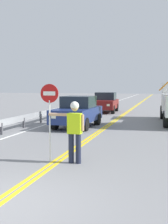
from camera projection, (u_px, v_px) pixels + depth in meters
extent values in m
cube|color=yellow|center=(125.00, 113.00, 24.95)|extent=(0.11, 110.00, 0.01)
cube|color=yellow|center=(127.00, 113.00, 24.91)|extent=(0.11, 110.00, 0.01)
cube|color=silver|center=(84.00, 112.00, 25.87)|extent=(0.12, 110.00, 0.01)
cylinder|color=#1E2338|center=(78.00, 149.00, 8.76)|extent=(0.16, 0.16, 0.88)
cylinder|color=#1E2338|center=(71.00, 148.00, 8.82)|extent=(0.16, 0.16, 0.88)
cube|color=#C6EA19|center=(75.00, 123.00, 8.73)|extent=(0.40, 0.24, 0.60)
cylinder|color=tan|center=(58.00, 114.00, 8.84)|extent=(0.60, 0.09, 0.09)
cylinder|color=tan|center=(83.00, 123.00, 8.66)|extent=(0.09, 0.09, 0.48)
sphere|color=tan|center=(75.00, 107.00, 8.69)|extent=(0.22, 0.22, 0.22)
sphere|color=white|center=(75.00, 106.00, 8.68)|extent=(0.25, 0.25, 0.25)
cylinder|color=silver|center=(50.00, 131.00, 8.96)|extent=(0.04, 0.04, 1.85)
cylinder|color=#B71414|center=(49.00, 93.00, 8.86)|extent=(0.56, 0.03, 0.56)
cube|color=white|center=(49.00, 93.00, 8.84)|extent=(0.38, 0.01, 0.12)
cube|color=orange|center=(165.00, 85.00, 15.36)|extent=(0.63, 0.83, 0.59)
cylinder|color=black|center=(163.00, 112.00, 20.40)|extent=(0.37, 0.94, 0.92)
cylinder|color=black|center=(166.00, 119.00, 16.23)|extent=(0.37, 0.94, 0.92)
cube|color=navy|center=(77.00, 114.00, 16.44)|extent=(1.96, 4.15, 0.72)
cube|color=#1E2833|center=(79.00, 102.00, 16.62)|extent=(1.67, 1.77, 0.64)
cube|color=#EAEACC|center=(75.00, 118.00, 14.34)|extent=(0.24, 0.07, 0.16)
cube|color=#EAEACC|center=(54.00, 117.00, 14.66)|extent=(0.24, 0.07, 0.16)
cylinder|color=black|center=(85.00, 124.00, 15.02)|extent=(0.30, 0.69, 0.68)
cylinder|color=black|center=(55.00, 123.00, 15.50)|extent=(0.30, 0.69, 0.68)
cylinder|color=black|center=(97.00, 119.00, 17.44)|extent=(0.30, 0.69, 0.68)
cylinder|color=black|center=(71.00, 118.00, 17.92)|extent=(0.30, 0.69, 0.68)
cube|color=maroon|center=(105.00, 104.00, 25.53)|extent=(2.00, 4.17, 0.72)
cube|color=#1E2833|center=(106.00, 96.00, 25.71)|extent=(1.69, 1.78, 0.64)
cube|color=#EAEACC|center=(108.00, 105.00, 23.43)|extent=(0.24, 0.07, 0.16)
cube|color=#EAEACC|center=(94.00, 105.00, 23.68)|extent=(0.24, 0.07, 0.16)
cylinder|color=black|center=(113.00, 110.00, 24.15)|extent=(0.31, 0.69, 0.68)
cylinder|color=black|center=(93.00, 109.00, 24.51)|extent=(0.31, 0.69, 0.68)
cylinder|color=black|center=(117.00, 107.00, 26.61)|extent=(0.31, 0.69, 0.68)
cylinder|color=black|center=(98.00, 107.00, 26.98)|extent=(0.31, 0.69, 0.68)
cube|color=#9EA0A3|center=(60.00, 110.00, 21.56)|extent=(0.06, 32.00, 0.32)
cube|color=#4C4C51|center=(1.00, 129.00, 13.90)|extent=(0.10, 0.10, 0.55)
cube|color=#4C4C51|center=(24.00, 123.00, 16.09)|extent=(0.10, 0.10, 0.55)
cube|color=#4C4C51|center=(41.00, 118.00, 18.29)|extent=(0.10, 0.10, 0.55)
cube|color=#4C4C51|center=(54.00, 115.00, 20.49)|extent=(0.10, 0.10, 0.55)
cube|color=#4C4C51|center=(65.00, 112.00, 22.69)|extent=(0.10, 0.10, 0.55)
cube|color=#4C4C51|center=(74.00, 110.00, 24.89)|extent=(0.10, 0.10, 0.55)
cube|color=#4C4C51|center=(81.00, 108.00, 27.08)|extent=(0.10, 0.10, 0.55)
cube|color=#4C4C51|center=(87.00, 106.00, 29.28)|extent=(0.10, 0.10, 0.55)
cube|color=#4C4C51|center=(93.00, 105.00, 31.48)|extent=(0.10, 0.10, 0.55)
cube|color=#4C4C51|center=(98.00, 103.00, 33.68)|extent=(0.10, 0.10, 0.55)
cube|color=#4C4C51|center=(102.00, 102.00, 35.87)|extent=(0.10, 0.10, 0.55)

